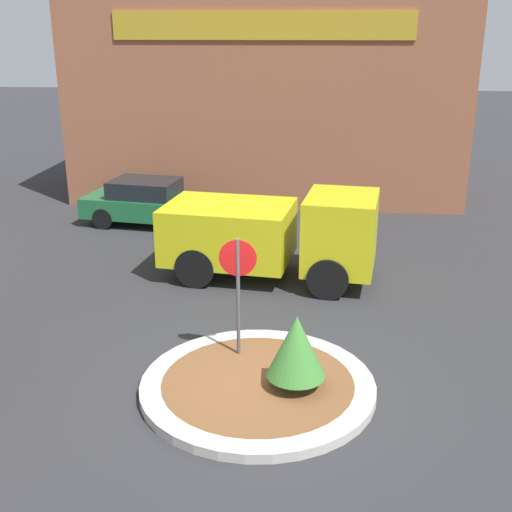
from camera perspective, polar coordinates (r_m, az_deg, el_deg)
name	(u,v)px	position (r m, az deg, el deg)	size (l,w,h in m)	color
ground_plane	(258,390)	(11.46, 0.16, -11.82)	(120.00, 120.00, 0.00)	#2D2D30
traffic_island	(258,386)	(11.42, 0.16, -11.45)	(4.10, 4.10, 0.17)	#BCB7AD
stop_sign	(238,278)	(11.64, -1.62, -2.00)	(0.69, 0.07, 2.45)	#4C4C51
island_shrub	(296,346)	(10.89, 3.61, -8.00)	(1.01, 1.01, 1.31)	brown
utility_truck	(272,233)	(15.95, 1.41, 2.05)	(5.45, 2.90, 2.23)	gold
storefront_building	(269,100)	(24.81, 1.12, 13.69)	(13.87, 6.07, 6.90)	#93563D
parked_sedan_green	(150,202)	(20.87, -9.37, 4.73)	(4.52, 2.39, 1.46)	#1E6638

